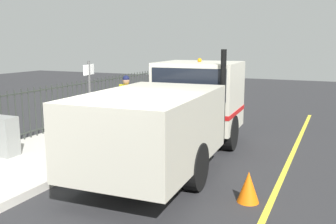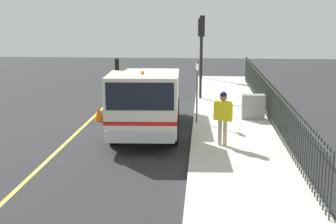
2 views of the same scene
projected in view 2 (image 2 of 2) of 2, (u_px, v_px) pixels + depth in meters
ground_plane at (159, 117)px, 19.25m from camera, size 50.82×50.82×0.00m
sidewalk_slab at (231, 116)px, 19.01m from camera, size 3.07×23.10×0.17m
lane_marking at (95, 116)px, 19.46m from camera, size 0.12×20.79×0.01m
work_truck at (147, 98)px, 16.36m from camera, size 2.51×6.56×2.75m
worker_standing at (223, 113)px, 14.36m from camera, size 0.58×0.40×1.72m
iron_fence at (267, 97)px, 18.73m from camera, size 0.04×19.67×1.45m
traffic_light_near at (201, 42)px, 22.02m from camera, size 0.33×0.25×3.83m
traffic_light_mid at (202, 34)px, 29.00m from camera, size 0.33×0.26×3.91m
utility_cabinet at (253, 107)px, 18.11m from camera, size 0.88×0.43×0.96m
traffic_cone at (99, 114)px, 18.56m from camera, size 0.41×0.41×0.58m
street_sign at (197, 84)px, 17.37m from camera, size 0.12×0.50×2.32m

